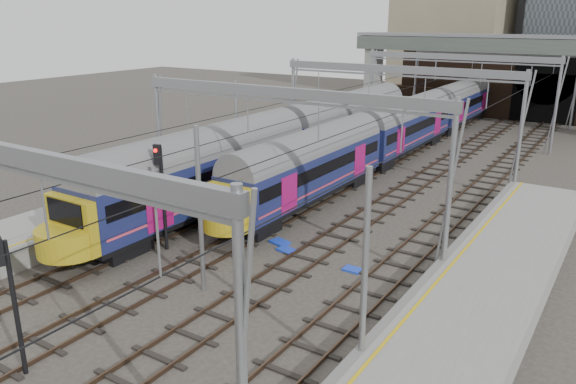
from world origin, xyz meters
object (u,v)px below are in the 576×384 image
Objects in this scene: train_main at (436,113)px; signal_near_centre at (10,290)px; train_second at (287,143)px; signal_near_left at (162,185)px.

signal_near_centre is (0.97, -42.64, 0.60)m from train_main.
signal_near_left is at bearing -83.24° from train_second.
train_main is 1.75× the size of train_second.
signal_near_left is 10.40m from signal_near_centre.
signal_near_left is 1.12× the size of signal_near_centre.
signal_near_centre reaches higher than train_main.
train_main is 13.00× the size of signal_near_centre.
train_main is at bearing 114.34° from signal_near_centre.
train_second is at bearing 125.10° from signal_near_centre.
train_second is 6.64× the size of signal_near_left.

